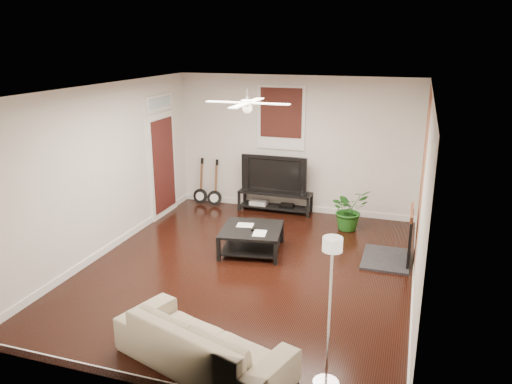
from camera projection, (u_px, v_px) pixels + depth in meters
The scene contains 14 objects.
room at pixel (248, 183), 7.47m from camera, with size 5.01×6.01×2.81m.
brick_accent at pixel (422, 180), 7.65m from camera, with size 0.02×2.20×2.80m, color brown.
fireplace at pixel (398, 235), 8.01m from camera, with size 0.80×1.10×0.92m, color black.
window_back at pixel (281, 118), 10.10m from camera, with size 1.00×0.06×1.30m, color black.
door_left at pixel (162, 155), 9.97m from camera, with size 0.08×1.00×2.50m, color white.
tv_stand at pixel (275, 202), 10.45m from camera, with size 1.53×0.41×0.43m, color black.
tv at pixel (276, 173), 10.29m from camera, with size 1.37×0.18×0.79m, color black.
coffee_table at pixel (252, 240), 8.47m from camera, with size 1.00×1.00×0.42m, color black.
sofa at pixel (203, 342), 5.45m from camera, with size 2.05×0.80×0.60m, color tan.
floor_lamp at pixel (329, 314), 4.99m from camera, with size 0.28×0.28×1.67m, color silver, non-canonical shape.
potted_plant at pixel (349, 209), 9.41m from camera, with size 0.71×0.62×0.79m, color #1F5F1B.
guitar_left at pixel (200, 182), 10.84m from camera, with size 0.31×0.22×1.01m, color black, non-canonical shape.
guitar_right at pixel (214, 183), 10.71m from camera, with size 0.31×0.22×1.01m, color black, non-canonical shape.
ceiling_fan at pixel (247, 103), 7.12m from camera, with size 1.24×1.24×0.32m, color white, non-canonical shape.
Camera 1 is at (2.34, -6.79, 3.47)m, focal length 34.99 mm.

